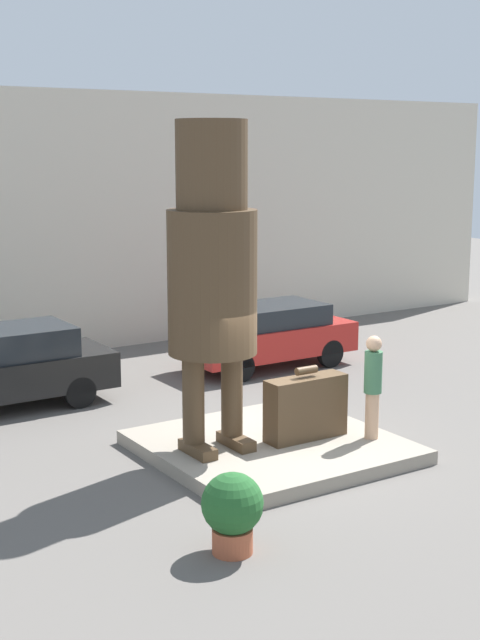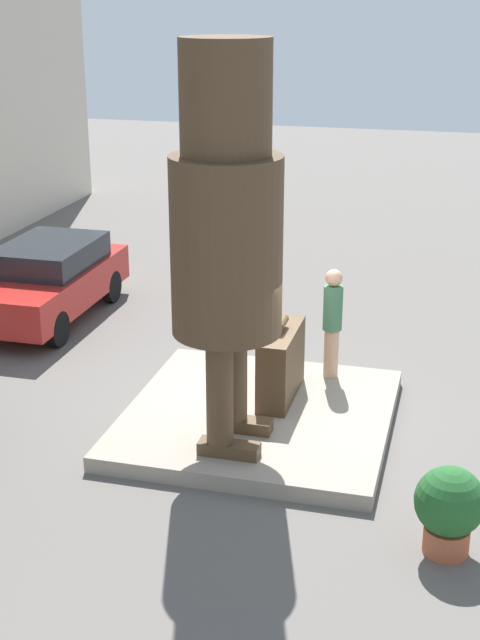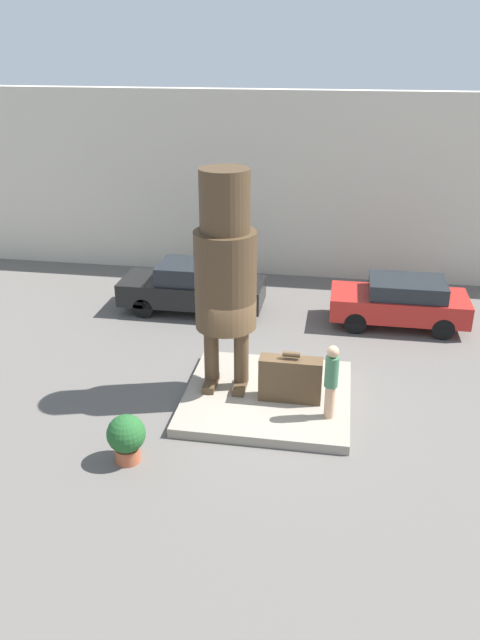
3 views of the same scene
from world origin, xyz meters
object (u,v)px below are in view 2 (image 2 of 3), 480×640
object	(u,v)px
statue_figure	(226,221)
giant_suitcase	(281,363)
planter_pot	(449,507)
tourist	(332,319)
parked_car_red	(48,279)

from	to	relation	value
statue_figure	giant_suitcase	size ratio (longest dim) A/B	3.61
statue_figure	planter_pot	xyz separation A→B (m)	(-1.50, -2.96, -2.69)
tourist	planter_pot	size ratio (longest dim) A/B	1.67
giant_suitcase	parked_car_red	xyz separation A→B (m)	(2.80, 5.14, 0.02)
planter_pot	giant_suitcase	bearing A→B (deg)	39.91
statue_figure	planter_pot	size ratio (longest dim) A/B	4.96
tourist	parked_car_red	size ratio (longest dim) A/B	0.44
planter_pot	parked_car_red	bearing A→B (deg)	52.70
planter_pot	tourist	bearing A→B (deg)	26.19
giant_suitcase	planter_pot	bearing A→B (deg)	-140.09
tourist	planter_pot	world-z (taller)	tourist
giant_suitcase	tourist	bearing A→B (deg)	-33.04
tourist	giant_suitcase	bearing A→B (deg)	146.96
giant_suitcase	planter_pot	size ratio (longest dim) A/B	1.37
tourist	statue_figure	bearing A→B (deg)	158.38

